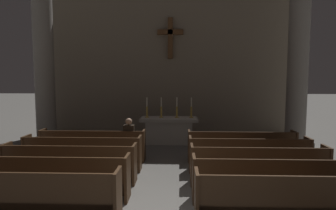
% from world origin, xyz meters
% --- Properties ---
extents(pew_left_row_1, '(3.21, 0.50, 0.95)m').
position_xyz_m(pew_left_row_1, '(-2.26, -0.04, 0.48)').
color(pew_left_row_1, '#422B19').
rests_on(pew_left_row_1, ground).
extents(pew_left_row_2, '(3.21, 0.50, 0.95)m').
position_xyz_m(pew_left_row_2, '(-2.26, 0.92, 0.48)').
color(pew_left_row_2, '#422B19').
rests_on(pew_left_row_2, ground).
extents(pew_left_row_3, '(3.21, 0.50, 0.95)m').
position_xyz_m(pew_left_row_3, '(-2.26, 1.88, 0.48)').
color(pew_left_row_3, '#422B19').
rests_on(pew_left_row_3, ground).
extents(pew_left_row_4, '(3.21, 0.50, 0.95)m').
position_xyz_m(pew_left_row_4, '(-2.26, 2.83, 0.48)').
color(pew_left_row_4, '#422B19').
rests_on(pew_left_row_4, ground).
extents(pew_left_row_5, '(3.21, 0.50, 0.95)m').
position_xyz_m(pew_left_row_5, '(-2.26, 3.79, 0.48)').
color(pew_left_row_5, '#422B19').
rests_on(pew_left_row_5, ground).
extents(pew_right_row_1, '(3.21, 0.50, 0.95)m').
position_xyz_m(pew_right_row_1, '(2.26, -0.04, 0.48)').
color(pew_right_row_1, '#422B19').
rests_on(pew_right_row_1, ground).
extents(pew_right_row_2, '(3.21, 0.50, 0.95)m').
position_xyz_m(pew_right_row_2, '(2.26, 0.92, 0.48)').
color(pew_right_row_2, '#422B19').
rests_on(pew_right_row_2, ground).
extents(pew_right_row_3, '(3.21, 0.50, 0.95)m').
position_xyz_m(pew_right_row_3, '(2.26, 1.88, 0.48)').
color(pew_right_row_3, '#422B19').
rests_on(pew_right_row_3, ground).
extents(pew_right_row_4, '(3.21, 0.50, 0.95)m').
position_xyz_m(pew_right_row_4, '(2.26, 2.83, 0.48)').
color(pew_right_row_4, '#422B19').
rests_on(pew_right_row_4, ground).
extents(pew_right_row_5, '(3.21, 0.50, 0.95)m').
position_xyz_m(pew_right_row_5, '(2.26, 3.79, 0.48)').
color(pew_right_row_5, '#422B19').
rests_on(pew_right_row_5, ground).
extents(column_left_second, '(1.10, 1.10, 6.45)m').
position_xyz_m(column_left_second, '(-4.73, 6.02, 3.14)').
color(column_left_second, gray).
rests_on(column_left_second, ground).
extents(column_right_second, '(1.10, 1.10, 6.45)m').
position_xyz_m(column_right_second, '(4.73, 6.02, 3.14)').
color(column_right_second, gray).
rests_on(column_right_second, ground).
extents(altar, '(2.20, 0.90, 1.01)m').
position_xyz_m(altar, '(0.00, 6.17, 0.53)').
color(altar, '#A8A399').
rests_on(altar, ground).
extents(candlestick_outer_left, '(0.16, 0.16, 0.77)m').
position_xyz_m(candlestick_outer_left, '(-0.85, 6.17, 1.26)').
color(candlestick_outer_left, '#B79338').
rests_on(candlestick_outer_left, altar).
extents(candlestick_inner_left, '(0.16, 0.16, 0.77)m').
position_xyz_m(candlestick_inner_left, '(-0.30, 6.17, 1.26)').
color(candlestick_inner_left, '#B79338').
rests_on(candlestick_inner_left, altar).
extents(candlestick_inner_right, '(0.16, 0.16, 0.77)m').
position_xyz_m(candlestick_inner_right, '(0.30, 6.17, 1.26)').
color(candlestick_inner_right, '#B79338').
rests_on(candlestick_inner_right, altar).
extents(candlestick_outer_right, '(0.16, 0.16, 0.77)m').
position_xyz_m(candlestick_outer_right, '(0.85, 6.17, 1.26)').
color(candlestick_outer_right, '#B79338').
rests_on(candlestick_outer_right, altar).
extents(apse_with_cross, '(10.63, 0.46, 7.66)m').
position_xyz_m(apse_with_cross, '(0.00, 8.03, 3.83)').
color(apse_with_cross, gray).
rests_on(apse_with_cross, ground).
extents(lone_worshipper, '(0.32, 0.43, 1.32)m').
position_xyz_m(lone_worshipper, '(-1.14, 3.83, 0.69)').
color(lone_worshipper, '#26262B').
rests_on(lone_worshipper, ground).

